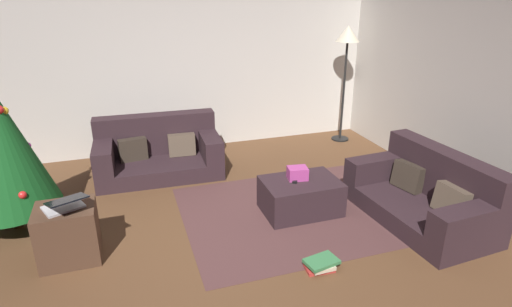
% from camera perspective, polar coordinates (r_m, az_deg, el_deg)
% --- Properties ---
extents(ground_plane, '(6.40, 6.40, 0.00)m').
position_cam_1_polar(ground_plane, '(4.04, -3.94, -14.26)').
color(ground_plane, brown).
extents(rear_partition, '(6.40, 0.12, 2.60)m').
position_cam_1_polar(rear_partition, '(6.46, -11.47, 11.72)').
color(rear_partition, beige).
rests_on(rear_partition, ground_plane).
extents(couch_left, '(1.64, 0.91, 0.76)m').
position_cam_1_polar(couch_left, '(5.84, -13.11, 0.19)').
color(couch_left, '#2D1E23').
rests_on(couch_left, ground_plane).
extents(couch_right, '(0.96, 1.64, 0.75)m').
position_cam_1_polar(couch_right, '(4.92, 22.11, -5.18)').
color(couch_right, '#2D1E23').
rests_on(couch_right, ground_plane).
extents(ottoman, '(0.84, 0.59, 0.38)m').
position_cam_1_polar(ottoman, '(4.75, 6.05, -5.76)').
color(ottoman, '#2D1E23').
rests_on(ottoman, ground_plane).
extents(gift_box, '(0.24, 0.20, 0.14)m').
position_cam_1_polar(gift_box, '(4.69, 5.65, -2.67)').
color(gift_box, '#B23F8C').
rests_on(gift_box, ottoman).
extents(tv_remote, '(0.13, 0.16, 0.02)m').
position_cam_1_polar(tv_remote, '(4.66, 5.37, -3.57)').
color(tv_remote, black).
rests_on(tv_remote, ottoman).
extents(side_table, '(0.52, 0.44, 0.53)m').
position_cam_1_polar(side_table, '(4.28, -24.09, -9.87)').
color(side_table, '#4C3323').
rests_on(side_table, ground_plane).
extents(laptop, '(0.45, 0.48, 0.17)m').
position_cam_1_polar(laptop, '(4.08, -24.53, -6.29)').
color(laptop, silver).
rests_on(laptop, side_table).
extents(book_stack, '(0.32, 0.24, 0.10)m').
position_cam_1_polar(book_stack, '(3.94, 8.77, -14.63)').
color(book_stack, '#B7332D').
rests_on(book_stack, ground_plane).
extents(corner_lamp, '(0.36, 0.36, 1.83)m').
position_cam_1_polar(corner_lamp, '(6.81, 12.28, 14.39)').
color(corner_lamp, black).
rests_on(corner_lamp, ground_plane).
extents(area_rug, '(2.60, 2.00, 0.01)m').
position_cam_1_polar(area_rug, '(4.84, 5.96, -7.72)').
color(area_rug, '#4F3030').
rests_on(area_rug, ground_plane).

